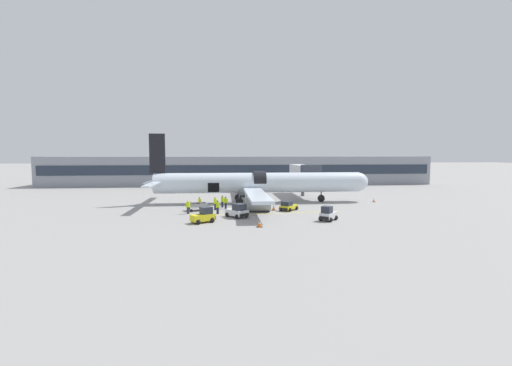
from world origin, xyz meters
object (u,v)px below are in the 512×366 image
object	(u,v)px
ground_crew_loader_a	(222,201)
airplane	(256,184)
ground_crew_driver	(200,202)
suitcase_on_tarmac_upright	(208,211)
baggage_cart_loading	(197,206)
ground_crew_supervisor	(215,203)
baggage_tug_lead	(204,216)
ground_crew_helper	(188,206)
baggage_tug_rear	(288,206)
ground_crew_marshal	(218,207)
ground_crew_loader_b	(226,202)
baggage_tug_mid	(328,215)
baggage_tug_spare	(238,211)

from	to	relation	value
ground_crew_loader_a	airplane	bearing A→B (deg)	37.79
ground_crew_driver	suitcase_on_tarmac_upright	size ratio (longest dim) A/B	2.13
baggage_cart_loading	ground_crew_supervisor	size ratio (longest dim) A/B	2.00
baggage_tug_lead	suitcase_on_tarmac_upright	bearing A→B (deg)	88.19
ground_crew_helper	suitcase_on_tarmac_upright	xyz separation A→B (m)	(2.51, 0.02, -0.64)
baggage_cart_loading	ground_crew_driver	distance (m)	2.56
baggage_tug_rear	ground_crew_marshal	bearing A→B (deg)	-169.43
baggage_tug_lead	ground_crew_supervisor	size ratio (longest dim) A/B	1.59
airplane	ground_crew_supervisor	bearing A→B (deg)	-134.37
baggage_cart_loading	ground_crew_loader_b	distance (m)	4.16
baggage_tug_mid	ground_crew_loader_b	bearing A→B (deg)	140.10
ground_crew_loader_a	suitcase_on_tarmac_upright	distance (m)	5.40
ground_crew_driver	ground_crew_helper	world-z (taller)	ground_crew_helper
baggage_cart_loading	suitcase_on_tarmac_upright	bearing A→B (deg)	-56.73
ground_crew_driver	suitcase_on_tarmac_upright	xyz separation A→B (m)	(1.36, -4.96, -0.50)
baggage_tug_spare	ground_crew_loader_a	bearing A→B (deg)	102.83
ground_crew_helper	ground_crew_marshal	distance (m)	3.86
baggage_cart_loading	ground_crew_loader_b	xyz separation A→B (m)	(3.97, 1.18, 0.34)
baggage_tug_spare	ground_crew_driver	size ratio (longest dim) A/B	2.05
baggage_tug_lead	ground_crew_driver	world-z (taller)	baggage_tug_lead
ground_crew_loader_a	ground_crew_driver	world-z (taller)	ground_crew_loader_a
ground_crew_loader_a	ground_crew_loader_b	size ratio (longest dim) A/B	0.99
baggage_tug_lead	baggage_tug_mid	distance (m)	14.33
ground_crew_driver	ground_crew_helper	xyz separation A→B (m)	(-1.15, -4.98, 0.14)
baggage_tug_rear	baggage_cart_loading	xyz separation A→B (m)	(-12.49, 1.16, 0.01)
ground_crew_loader_a	ground_crew_loader_b	distance (m)	1.49
airplane	ground_crew_loader_a	distance (m)	7.01
baggage_tug_spare	ground_crew_marshal	bearing A→B (deg)	133.39
baggage_tug_mid	baggage_cart_loading	world-z (taller)	baggage_tug_mid
airplane	baggage_tug_mid	xyz separation A→B (m)	(6.95, -15.34, -2.32)
baggage_tug_lead	baggage_tug_rear	distance (m)	13.25
baggage_tug_spare	ground_crew_loader_b	size ratio (longest dim) A/B	1.80
ground_crew_loader_b	baggage_tug_lead	bearing A→B (deg)	-105.02
ground_crew_loader_a	baggage_tug_mid	bearing A→B (deg)	-42.59
ground_crew_loader_b	ground_crew_driver	size ratio (longest dim) A/B	1.14
baggage_tug_rear	ground_crew_helper	size ratio (longest dim) A/B	1.64
ground_crew_loader_a	ground_crew_marshal	xyz separation A→B (m)	(-0.60, -5.54, 0.03)
baggage_tug_spare	suitcase_on_tarmac_upright	xyz separation A→B (m)	(-3.76, 3.12, -0.42)
baggage_tug_lead	ground_crew_loader_b	size ratio (longest dim) A/B	1.68
suitcase_on_tarmac_upright	baggage_tug_lead	bearing A→B (deg)	-91.81
ground_crew_loader_b	ground_crew_helper	bearing A→B (deg)	-143.48
ground_crew_loader_b	suitcase_on_tarmac_upright	world-z (taller)	ground_crew_loader_b
airplane	baggage_tug_rear	size ratio (longest dim) A/B	12.07
ground_crew_helper	baggage_tug_spare	bearing A→B (deg)	-26.30
ground_crew_driver	airplane	bearing A→B (deg)	25.90
baggage_tug_lead	ground_crew_supervisor	world-z (taller)	ground_crew_supervisor
airplane	baggage_tug_lead	xyz separation A→B (m)	(-7.38, -15.09, -2.30)
ground_crew_loader_b	baggage_tug_mid	bearing A→B (deg)	-39.90
ground_crew_loader_a	suitcase_on_tarmac_upright	world-z (taller)	ground_crew_loader_a
baggage_tug_lead	baggage_tug_spare	xyz separation A→B (m)	(3.95, 2.86, 0.01)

